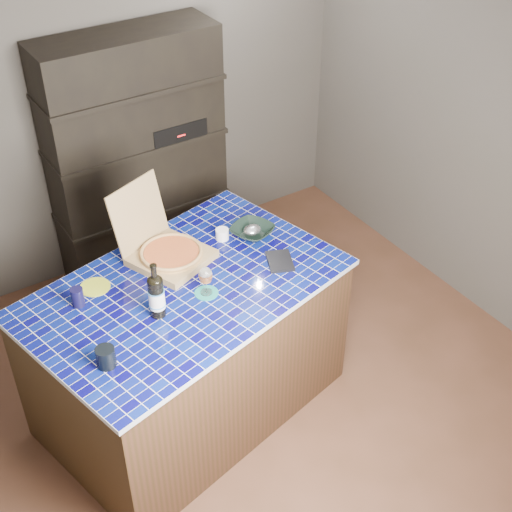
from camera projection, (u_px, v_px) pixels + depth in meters
room at (257, 223)px, 3.72m from camera, size 3.50×3.50×3.50m
shelving_unit at (138, 159)px, 4.95m from camera, size 1.20×0.41×1.80m
kitchen_island at (189, 348)px, 4.09m from camera, size 1.88×1.42×0.92m
pizza_box at (168, 251)px, 3.97m from camera, size 0.52×0.57×0.41m
mead_bottle at (156, 296)px, 3.56m from camera, size 0.09×0.09×0.32m
teal_trivet at (206, 293)px, 3.77m from camera, size 0.13×0.13×0.01m
wine_glass at (206, 276)px, 3.70m from camera, size 0.07×0.07×0.16m
tumbler at (106, 357)px, 3.32m from camera, size 0.09×0.09×0.10m
dvd_case at (280, 261)px, 3.98m from camera, size 0.20×0.23×0.02m
bowl at (252, 231)px, 4.17m from camera, size 0.31×0.31×0.06m
foil_contents at (252, 230)px, 4.17m from camera, size 0.11×0.09×0.05m
white_jar at (222, 234)px, 4.14m from camera, size 0.08×0.08×0.07m
navy_cup at (78, 297)px, 3.66m from camera, size 0.07×0.07×0.11m
green_trivet at (95, 287)px, 3.81m from camera, size 0.16×0.16×0.01m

